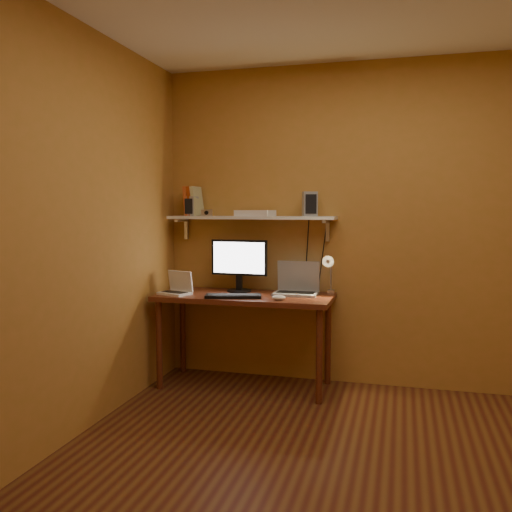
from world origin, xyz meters
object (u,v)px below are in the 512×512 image
(desk_lamp, at_px, (329,269))
(speaker_right, at_px, (310,204))
(shelf_camera, at_px, (207,213))
(monitor, at_px, (239,263))
(keyboard, at_px, (233,296))
(router, at_px, (255,213))
(desk, at_px, (245,305))
(mouse, at_px, (279,298))
(wall_shelf, at_px, (251,218))
(speaker_left, at_px, (191,206))
(laptop, at_px, (297,285))
(netbook, at_px, (177,288))

(desk_lamp, height_order, speaker_right, speaker_right)
(shelf_camera, bearing_deg, desk_lamp, -0.55)
(monitor, xyz_separation_m, keyboard, (0.05, -0.30, -0.23))
(shelf_camera, height_order, router, shelf_camera)
(desk, bearing_deg, router, 77.76)
(mouse, xyz_separation_m, desk_lamp, (0.34, 0.31, 0.19))
(desk, bearing_deg, speaker_right, 20.90)
(desk, xyz_separation_m, wall_shelf, (0.00, 0.19, 0.69))
(speaker_left, relative_size, router, 0.55)
(speaker_right, bearing_deg, laptop, -172.35)
(desk, xyz_separation_m, speaker_left, (-0.52, 0.18, 0.79))
(shelf_camera, bearing_deg, router, 5.99)
(netbook, relative_size, shelf_camera, 2.98)
(laptop, xyz_separation_m, netbook, (-0.93, -0.26, -0.02))
(desk, height_order, speaker_right, speaker_right)
(wall_shelf, height_order, monitor, wall_shelf)
(mouse, relative_size, router, 0.36)
(shelf_camera, bearing_deg, netbook, -122.61)
(wall_shelf, bearing_deg, shelf_camera, -171.06)
(monitor, height_order, desk_lamp, monitor)
(desk, bearing_deg, mouse, -30.10)
(speaker_left, bearing_deg, laptop, 4.60)
(speaker_right, bearing_deg, monitor, 165.25)
(mouse, relative_size, speaker_right, 0.54)
(laptop, relative_size, speaker_left, 2.10)
(netbook, xyz_separation_m, desk_lamp, (1.19, 0.24, 0.16))
(netbook, relative_size, speaker_left, 1.74)
(netbook, bearing_deg, router, 46.79)
(mouse, bearing_deg, desk_lamp, 30.87)
(netbook, height_order, speaker_left, speaker_left)
(monitor, relative_size, keyboard, 1.10)
(monitor, height_order, shelf_camera, shelf_camera)
(mouse, distance_m, desk_lamp, 0.50)
(desk, relative_size, laptop, 4.06)
(monitor, bearing_deg, mouse, -36.62)
(desk, height_order, desk_lamp, desk_lamp)
(desk, height_order, monitor, monitor)
(speaker_right, bearing_deg, wall_shelf, 159.71)
(keyboard, xyz_separation_m, desk_lamp, (0.70, 0.29, 0.20))
(monitor, xyz_separation_m, laptop, (0.49, 0.00, -0.17))
(wall_shelf, distance_m, router, 0.06)
(desk_lamp, distance_m, speaker_right, 0.55)
(desk, height_order, shelf_camera, shelf_camera)
(netbook, height_order, mouse, netbook)
(wall_shelf, bearing_deg, desk, -90.00)
(desk_lamp, bearing_deg, desk, -169.19)
(monitor, relative_size, laptop, 1.38)
(netbook, bearing_deg, desk_lamp, 30.86)
(desk, bearing_deg, netbook, -167.52)
(laptop, distance_m, speaker_left, 1.12)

